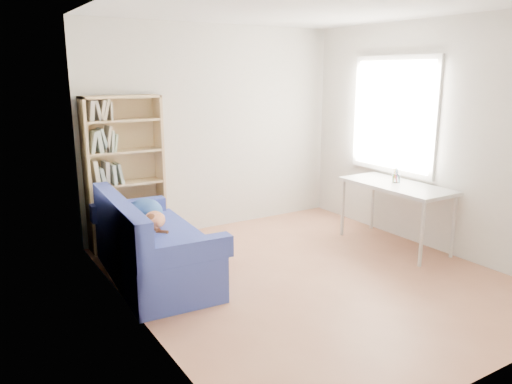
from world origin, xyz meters
TOP-DOWN VIEW (x-y plane):
  - ground at (0.00, 0.00)m, footprint 4.00×4.00m
  - room_shell at (0.10, 0.03)m, footprint 3.54×4.04m
  - sofa at (-1.36, 0.80)m, footprint 0.93×1.78m
  - bookshelf at (-1.25, 1.85)m, footprint 0.88×0.27m
  - desk at (1.42, 0.20)m, footprint 0.61×1.34m
  - pen_cup at (1.49, 0.27)m, footprint 0.09×0.09m

SIDE VIEW (x-z plane):
  - ground at x=0.00m, z-range 0.00..0.00m
  - sofa at x=-1.36m, z-range -0.10..0.75m
  - desk at x=1.42m, z-range 0.31..1.06m
  - bookshelf at x=-1.25m, z-range -0.07..1.69m
  - pen_cup at x=1.49m, z-range 0.73..0.90m
  - room_shell at x=0.10m, z-range 0.33..2.95m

